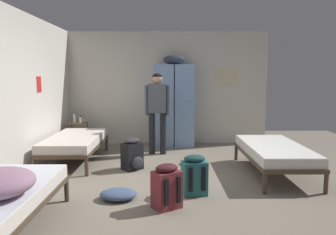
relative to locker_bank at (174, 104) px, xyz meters
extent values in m
plane|color=gray|center=(-0.15, -2.65, -0.97)|extent=(9.38, 9.38, 0.00)
cube|color=beige|center=(-0.15, 0.31, 0.34)|extent=(4.68, 0.06, 2.61)
cube|color=beige|center=(-2.46, -2.65, 0.34)|extent=(0.06, 5.86, 2.61)
cube|color=beige|center=(1.23, 0.28, 0.58)|extent=(0.55, 0.01, 0.40)
cube|color=red|center=(-2.43, -1.63, 0.48)|extent=(0.01, 0.20, 0.28)
cube|color=#7A9ECC|center=(-0.23, 0.00, -0.04)|extent=(0.44, 0.52, 1.85)
cylinder|color=black|center=(-0.11, -0.27, 0.08)|extent=(0.02, 0.03, 0.02)
cube|color=#7A9ECC|center=(0.23, 0.00, -0.04)|extent=(0.44, 0.52, 1.85)
cylinder|color=black|center=(0.35, -0.27, 0.08)|extent=(0.02, 0.03, 0.02)
ellipsoid|color=#333842|center=(0.00, 0.00, 0.99)|extent=(0.48, 0.36, 0.22)
cylinder|color=brown|center=(-2.31, -0.36, -0.69)|extent=(0.03, 0.03, 0.55)
cylinder|color=brown|center=(-1.96, -0.36, -0.69)|extent=(0.03, 0.03, 0.55)
cylinder|color=brown|center=(-2.31, -0.09, -0.69)|extent=(0.03, 0.03, 0.55)
cylinder|color=brown|center=(-1.96, -0.09, -0.69)|extent=(0.03, 0.03, 0.55)
cube|color=brown|center=(-2.13, -0.23, -0.78)|extent=(0.38, 0.30, 0.02)
cube|color=brown|center=(-2.13, -0.23, -0.41)|extent=(0.38, 0.30, 0.02)
cylinder|color=#473828|center=(-2.30, -3.43, -0.83)|extent=(0.06, 0.06, 0.28)
cylinder|color=#473828|center=(-1.46, -3.43, -0.83)|extent=(0.06, 0.06, 0.28)
cylinder|color=#473828|center=(1.99, -1.34, -0.83)|extent=(0.06, 0.06, 0.28)
cylinder|color=#473828|center=(1.15, -1.34, -0.83)|extent=(0.06, 0.06, 0.28)
cylinder|color=#473828|center=(1.99, -3.18, -0.83)|extent=(0.06, 0.06, 0.28)
cylinder|color=#473828|center=(1.15, -3.18, -0.83)|extent=(0.06, 0.06, 0.28)
cube|color=#473828|center=(1.57, -2.26, -0.66)|extent=(0.90, 1.90, 0.06)
cube|color=silver|center=(1.57, -2.26, -0.56)|extent=(0.87, 1.84, 0.14)
cube|color=white|center=(1.57, -2.26, -0.48)|extent=(0.86, 1.82, 0.01)
cylinder|color=#473828|center=(-2.30, -2.34, -0.83)|extent=(0.06, 0.06, 0.28)
cylinder|color=#473828|center=(-1.46, -2.34, -0.83)|extent=(0.06, 0.06, 0.28)
cylinder|color=#473828|center=(-2.30, -0.50, -0.83)|extent=(0.06, 0.06, 0.28)
cylinder|color=#473828|center=(-1.46, -0.50, -0.83)|extent=(0.06, 0.06, 0.28)
cube|color=#473828|center=(-1.88, -1.42, -0.66)|extent=(0.90, 1.90, 0.06)
cube|color=silver|center=(-1.88, -1.42, -0.56)|extent=(0.87, 1.84, 0.14)
cube|color=silver|center=(-1.88, -1.42, -0.48)|extent=(0.86, 1.82, 0.01)
cylinder|color=black|center=(-0.24, -0.82, -0.54)|extent=(0.13, 0.13, 0.86)
cylinder|color=black|center=(-0.47, -0.81, -0.54)|extent=(0.13, 0.13, 0.86)
cube|color=#474C56|center=(-0.36, -0.82, 0.18)|extent=(0.37, 0.23, 0.59)
cylinder|color=#474C56|center=(-0.14, -0.83, 0.14)|extent=(0.08, 0.08, 0.61)
cylinder|color=#474C56|center=(-0.58, -0.81, 0.14)|extent=(0.08, 0.08, 0.61)
sphere|color=tan|center=(-0.36, -0.82, 0.57)|extent=(0.21, 0.21, 0.21)
ellipsoid|color=black|center=(-0.36, -0.82, 0.62)|extent=(0.20, 0.20, 0.11)
cylinder|color=silver|center=(-2.21, -0.21, -0.30)|extent=(0.07, 0.07, 0.19)
cylinder|color=#2666B2|center=(-2.21, -0.21, -0.19)|extent=(0.04, 0.04, 0.03)
cylinder|color=white|center=(-2.06, -0.27, -0.33)|extent=(0.06, 0.06, 0.14)
cylinder|color=black|center=(-2.06, -0.27, -0.25)|extent=(0.03, 0.03, 0.03)
cube|color=#23666B|center=(0.19, -3.19, -0.74)|extent=(0.36, 0.30, 0.46)
ellipsoid|color=#193D42|center=(0.16, -3.05, -0.82)|extent=(0.25, 0.13, 0.20)
ellipsoid|color=#193D42|center=(0.19, -3.19, -0.47)|extent=(0.32, 0.27, 0.10)
cube|color=black|center=(0.31, -3.31, -0.72)|extent=(0.05, 0.03, 0.32)
cube|color=black|center=(0.13, -3.34, -0.72)|extent=(0.05, 0.03, 0.32)
cube|color=maroon|center=(-0.18, -3.65, -0.74)|extent=(0.40, 0.37, 0.46)
ellipsoid|color=#42191E|center=(-0.26, -3.52, -0.82)|extent=(0.25, 0.20, 0.20)
ellipsoid|color=#42191E|center=(-0.18, -3.65, -0.47)|extent=(0.36, 0.34, 0.10)
cube|color=black|center=(-0.04, -3.72, -0.72)|extent=(0.06, 0.05, 0.32)
cube|color=black|center=(-0.18, -3.81, -0.72)|extent=(0.06, 0.05, 0.32)
cube|color=black|center=(-0.77, -1.96, -0.74)|extent=(0.40, 0.39, 0.46)
ellipsoid|color=#2D2D33|center=(-0.67, -2.07, -0.82)|extent=(0.23, 0.22, 0.20)
ellipsoid|color=#2D2D33|center=(-0.77, -1.96, -0.47)|extent=(0.36, 0.35, 0.10)
cube|color=black|center=(-0.92, -1.92, -0.72)|extent=(0.05, 0.05, 0.32)
cube|color=black|center=(-0.79, -1.80, -0.72)|extent=(0.05, 0.05, 0.32)
ellipsoid|color=#42567A|center=(-0.81, -3.36, -0.90)|extent=(0.49, 0.39, 0.13)
ellipsoid|color=pink|center=(0.32, -1.63, -0.91)|extent=(0.41, 0.40, 0.12)
camera|label=1|loc=(-0.20, -7.56, 0.64)|focal=35.69mm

